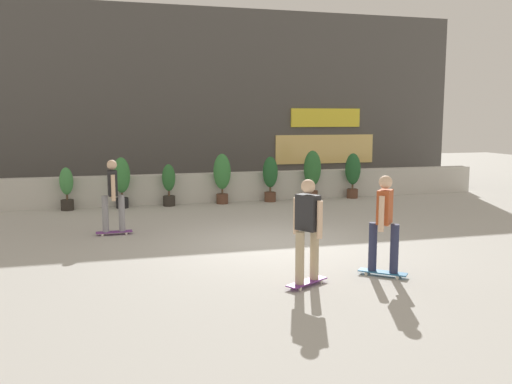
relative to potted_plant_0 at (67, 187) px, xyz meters
name	(u,v)px	position (x,y,z in m)	size (l,w,h in m)	color
ground_plane	(275,244)	(4.46, -5.55, -0.66)	(48.00, 48.00, 0.00)	#B2AFA8
planter_wall	(218,187)	(4.46, 0.45, -0.21)	(18.00, 0.40, 0.90)	beige
building_backdrop	(196,100)	(4.46, 4.45, 2.59)	(20.00, 2.08, 6.50)	#4C4947
potted_plant_0	(67,187)	(0.00, 0.00, 0.00)	(0.38, 0.38, 1.22)	#2D2823
potted_plant_1	(121,179)	(1.52, 0.00, 0.20)	(0.50, 0.50, 1.48)	black
potted_plant_2	(169,183)	(2.88, 0.00, 0.02)	(0.39, 0.39, 1.25)	#2D2823
potted_plant_3	(222,175)	(4.50, 0.00, 0.23)	(0.53, 0.53, 1.53)	brown
potted_plant_4	(270,176)	(6.04, 0.00, 0.15)	(0.47, 0.47, 1.41)	brown
potted_plant_5	(312,171)	(7.44, 0.00, 0.27)	(0.55, 0.55, 1.58)	brown
potted_plant_6	(353,172)	(8.85, 0.00, 0.19)	(0.50, 0.50, 1.47)	brown
skater_far_right	(113,193)	(1.22, -3.72, 0.28)	(0.81, 0.56, 1.70)	#72338C
skater_foreground	(308,227)	(4.08, -8.44, 0.28)	(0.79, 0.57, 1.70)	#72338C
skater_by_wall_left	(384,221)	(5.50, -8.26, 0.28)	(0.74, 0.68, 1.70)	#266699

